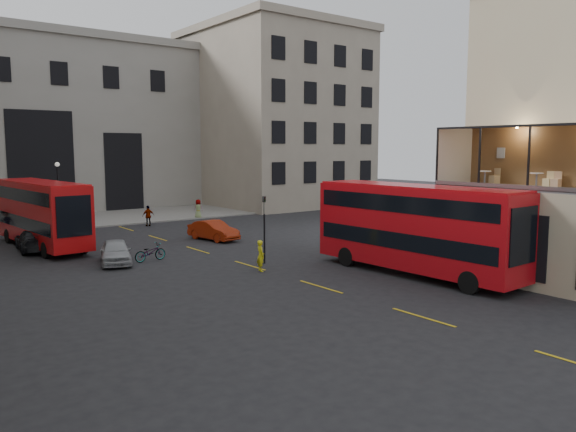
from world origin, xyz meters
TOP-DOWN VIEW (x-y plane):
  - ground at (0.00, 0.00)m, footprint 140.00×140.00m
  - host_frontage at (6.50, 0.00)m, footprint 3.00×11.00m
  - cafe_floor at (6.50, 0.00)m, footprint 3.00×10.00m
  - gateway at (-5.00, 47.99)m, footprint 35.00×10.60m
  - building_right at (20.00, 39.97)m, footprint 16.60×18.60m
  - pavement_far at (-6.00, 38.00)m, footprint 40.00×12.00m
  - traffic_light_near at (-1.00, 12.00)m, footprint 0.16×0.20m
  - street_lamp_b at (-6.00, 34.00)m, footprint 0.36×0.36m
  - bus_near at (3.50, 5.06)m, footprint 2.93×11.56m
  - bus_far at (-9.58, 24.86)m, footprint 3.35×11.02m
  - car_a at (-7.65, 17.08)m, footprint 2.76×4.27m
  - car_b at (0.82, 20.88)m, footprint 2.17×4.37m
  - car_c at (-10.30, 24.08)m, footprint 2.38×4.87m
  - bicycle at (-5.82, 16.55)m, footprint 2.00×0.90m
  - cyclist at (-2.30, 10.50)m, footprint 0.53×0.68m
  - pedestrian_c at (0.07, 30.35)m, footprint 1.04×0.50m
  - pedestrian_d at (5.83, 32.38)m, footprint 0.97×1.03m
  - cafe_table_mid at (5.72, -0.02)m, footprint 0.59×0.59m
  - cafe_table_far at (5.83, 2.72)m, footprint 0.59×0.59m
  - cafe_chair_b at (7.49, 0.35)m, footprint 0.41×0.41m
  - cafe_chair_c at (7.48, -0.03)m, footprint 0.37×0.37m
  - cafe_chair_d at (7.45, 3.20)m, footprint 0.48×0.48m

SIDE VIEW (x-z plane):
  - ground at x=0.00m, z-range 0.00..0.00m
  - pavement_far at x=-6.00m, z-range 0.00..0.12m
  - bicycle at x=-5.82m, z-range 0.00..1.02m
  - car_a at x=-7.65m, z-range 0.00..1.35m
  - car_c at x=-10.30m, z-range 0.00..1.37m
  - car_b at x=0.82m, z-range 0.00..1.38m
  - cyclist at x=-2.30m, z-range 0.00..1.65m
  - pedestrian_c at x=0.07m, z-range 0.00..1.73m
  - pedestrian_d at x=5.83m, z-range 0.00..1.77m
  - host_frontage at x=6.50m, z-range 0.00..4.50m
  - street_lamp_b at x=-6.00m, z-range -0.27..5.06m
  - traffic_light_near at x=-1.00m, z-range 0.52..4.32m
  - bus_far at x=-9.58m, z-range 0.27..4.60m
  - bus_near at x=3.50m, z-range 0.28..4.87m
  - cafe_floor at x=6.50m, z-range 4.50..4.60m
  - cafe_chair_c at x=7.48m, z-range 4.45..5.20m
  - cafe_chair_b at x=7.49m, z-range 4.45..5.21m
  - cafe_chair_d at x=7.45m, z-range 4.44..5.26m
  - cafe_table_mid at x=5.72m, z-range 4.72..5.46m
  - cafe_table_far at x=5.83m, z-range 4.72..5.46m
  - gateway at x=-5.00m, z-range 0.39..18.39m
  - building_right at x=20.00m, z-range 0.39..20.39m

